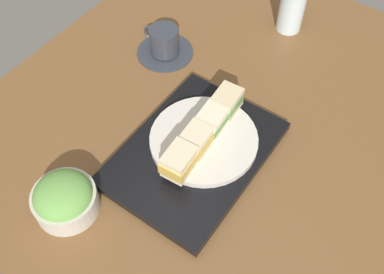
{
  "coord_description": "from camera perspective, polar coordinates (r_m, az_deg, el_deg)",
  "views": [
    {
      "loc": [
        -44.83,
        -32.97,
        80.95
      ],
      "look_at": [
        0.97,
        -0.83,
        5.0
      ],
      "focal_mm": 42.44,
      "sensor_mm": 36.0,
      "label": 1
    }
  ],
  "objects": [
    {
      "name": "ground_plane",
      "position": [
        0.99,
        -0.71,
        -2.37
      ],
      "size": [
        140.0,
        100.0,
        3.0
      ],
      "primitive_type": "cube",
      "color": "brown"
    },
    {
      "name": "serving_tray",
      "position": [
        0.97,
        0.11,
        -2.27
      ],
      "size": [
        36.66,
        26.6,
        2.1
      ],
      "primitive_type": "cube",
      "color": "black",
      "rests_on": "ground_plane"
    },
    {
      "name": "sandwich_nearmost",
      "position": [
        0.89,
        -1.61,
        -3.07
      ],
      "size": [
        7.59,
        5.9,
        5.53
      ],
      "color": "beige",
      "rests_on": "sandwich_plate"
    },
    {
      "name": "salad_bowl",
      "position": [
        0.91,
        -15.75,
        -7.42
      ],
      "size": [
        12.66,
        12.66,
        8.16
      ],
      "color": "beige",
      "rests_on": "ground_plane"
    },
    {
      "name": "drinking_glass",
      "position": [
        1.25,
        12.41,
        15.4
      ],
      "size": [
        6.6,
        6.6,
        12.07
      ],
      "primitive_type": "cylinder",
      "color": "silver",
      "rests_on": "ground_plane"
    },
    {
      "name": "sandwich_inner_near",
      "position": [
        0.92,
        0.52,
        -0.42
      ],
      "size": [
        7.28,
        5.63,
        5.19
      ],
      "color": "beige",
      "rests_on": "sandwich_plate"
    },
    {
      "name": "sandwich_farmost",
      "position": [
        0.99,
        4.37,
        4.44
      ],
      "size": [
        7.19,
        5.61,
        5.05
      ],
      "color": "beige",
      "rests_on": "sandwich_plate"
    },
    {
      "name": "coffee_cup",
      "position": [
        1.17,
        -3.52,
        11.67
      ],
      "size": [
        14.43,
        14.43,
        7.53
      ],
      "color": "#333842",
      "rests_on": "ground_plane"
    },
    {
      "name": "sandwich_inner_far",
      "position": [
        0.96,
        2.51,
        2.08
      ],
      "size": [
        7.4,
        5.68,
        5.03
      ],
      "color": "#EFE5C1",
      "rests_on": "sandwich_plate"
    },
    {
      "name": "sandwich_plate",
      "position": [
        0.97,
        1.49,
        -0.32
      ],
      "size": [
        23.19,
        23.19,
        1.4
      ],
      "primitive_type": "cylinder",
      "color": "silver",
      "rests_on": "serving_tray"
    }
  ]
}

